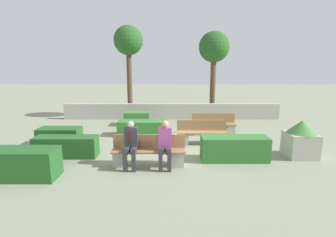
{
  "coord_description": "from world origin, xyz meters",
  "views": [
    {
      "loc": [
        -0.19,
        -9.26,
        2.92
      ],
      "look_at": [
        -0.23,
        0.5,
        0.9
      ],
      "focal_mm": 28.0,
      "sensor_mm": 36.0,
      "label": 1
    }
  ],
  "objects_px": {
    "bench_right_side": "(203,135)",
    "person_seated_woman": "(166,142)",
    "person_seated_man": "(132,142)",
    "tree_leftmost": "(129,43)",
    "bench_left_side": "(215,127)",
    "bench_front": "(150,154)",
    "tree_center_left": "(215,49)",
    "planter_corner_left": "(302,139)"
  },
  "relations": [
    {
      "from": "bench_right_side",
      "to": "person_seated_woman",
      "type": "bearing_deg",
      "value": -118.45
    },
    {
      "from": "person_seated_man",
      "to": "tree_leftmost",
      "type": "relative_size",
      "value": 0.27
    },
    {
      "from": "person_seated_man",
      "to": "tree_leftmost",
      "type": "distance_m",
      "value": 8.15
    },
    {
      "from": "bench_left_side",
      "to": "person_seated_man",
      "type": "xyz_separation_m",
      "value": [
        -3.01,
        -3.61,
        0.4
      ]
    },
    {
      "from": "bench_left_side",
      "to": "person_seated_woman",
      "type": "distance_m",
      "value": 4.16
    },
    {
      "from": "bench_right_side",
      "to": "tree_leftmost",
      "type": "height_order",
      "value": "tree_leftmost"
    },
    {
      "from": "person_seated_woman",
      "to": "bench_front",
      "type": "bearing_deg",
      "value": 163.17
    },
    {
      "from": "bench_front",
      "to": "tree_leftmost",
      "type": "height_order",
      "value": "tree_leftmost"
    },
    {
      "from": "bench_right_side",
      "to": "person_seated_woman",
      "type": "distance_m",
      "value": 2.65
    },
    {
      "from": "bench_right_side",
      "to": "person_seated_man",
      "type": "bearing_deg",
      "value": -133.51
    },
    {
      "from": "person_seated_woman",
      "to": "tree_center_left",
      "type": "height_order",
      "value": "tree_center_left"
    },
    {
      "from": "person_seated_man",
      "to": "planter_corner_left",
      "type": "distance_m",
      "value": 5.38
    },
    {
      "from": "bench_right_side",
      "to": "planter_corner_left",
      "type": "xyz_separation_m",
      "value": [
        2.98,
        -1.36,
        0.26
      ]
    },
    {
      "from": "person_seated_woman",
      "to": "bench_right_side",
      "type": "bearing_deg",
      "value": 59.02
    },
    {
      "from": "person_seated_woman",
      "to": "planter_corner_left",
      "type": "distance_m",
      "value": 4.42
    },
    {
      "from": "bench_left_side",
      "to": "tree_center_left",
      "type": "distance_m",
      "value": 5.53
    },
    {
      "from": "bench_front",
      "to": "person_seated_man",
      "type": "bearing_deg",
      "value": -163.69
    },
    {
      "from": "person_seated_man",
      "to": "person_seated_woman",
      "type": "bearing_deg",
      "value": 0.1
    },
    {
      "from": "planter_corner_left",
      "to": "bench_left_side",
      "type": "bearing_deg",
      "value": 130.18
    },
    {
      "from": "tree_center_left",
      "to": "person_seated_woman",
      "type": "bearing_deg",
      "value": -108.54
    },
    {
      "from": "bench_left_side",
      "to": "tree_center_left",
      "type": "xyz_separation_m",
      "value": [
        0.63,
        4.3,
        3.41
      ]
    },
    {
      "from": "bench_front",
      "to": "bench_left_side",
      "type": "xyz_separation_m",
      "value": [
        2.5,
        3.46,
        -0.01
      ]
    },
    {
      "from": "person_seated_woman",
      "to": "tree_center_left",
      "type": "distance_m",
      "value": 8.87
    },
    {
      "from": "bench_left_side",
      "to": "bench_right_side",
      "type": "height_order",
      "value": "same"
    },
    {
      "from": "bench_front",
      "to": "tree_leftmost",
      "type": "relative_size",
      "value": 0.43
    },
    {
      "from": "person_seated_man",
      "to": "person_seated_woman",
      "type": "relative_size",
      "value": 0.99
    },
    {
      "from": "bench_front",
      "to": "tree_leftmost",
      "type": "distance_m",
      "value": 8.26
    },
    {
      "from": "bench_left_side",
      "to": "tree_center_left",
      "type": "relative_size",
      "value": 0.39
    },
    {
      "from": "person_seated_man",
      "to": "bench_right_side",
      "type": "bearing_deg",
      "value": 43.96
    },
    {
      "from": "bench_front",
      "to": "bench_left_side",
      "type": "distance_m",
      "value": 4.27
    },
    {
      "from": "bench_front",
      "to": "person_seated_woman",
      "type": "xyz_separation_m",
      "value": [
        0.48,
        -0.15,
        0.4
      ]
    },
    {
      "from": "planter_corner_left",
      "to": "tree_center_left",
      "type": "distance_m",
      "value": 7.88
    },
    {
      "from": "bench_front",
      "to": "bench_right_side",
      "type": "xyz_separation_m",
      "value": [
        1.83,
        2.1,
        -0.01
      ]
    },
    {
      "from": "tree_leftmost",
      "to": "tree_center_left",
      "type": "xyz_separation_m",
      "value": [
        4.69,
        0.53,
        -0.27
      ]
    },
    {
      "from": "bench_left_side",
      "to": "planter_corner_left",
      "type": "relative_size",
      "value": 1.53
    },
    {
      "from": "person_seated_woman",
      "to": "person_seated_man",
      "type": "bearing_deg",
      "value": -179.9
    },
    {
      "from": "bench_right_side",
      "to": "person_seated_man",
      "type": "xyz_separation_m",
      "value": [
        -2.33,
        -2.25,
        0.4
      ]
    },
    {
      "from": "bench_right_side",
      "to": "person_seated_man",
      "type": "relative_size",
      "value": 1.38
    },
    {
      "from": "planter_corner_left",
      "to": "tree_leftmost",
      "type": "height_order",
      "value": "tree_leftmost"
    },
    {
      "from": "person_seated_woman",
      "to": "planter_corner_left",
      "type": "relative_size",
      "value": 1.13
    },
    {
      "from": "planter_corner_left",
      "to": "tree_leftmost",
      "type": "bearing_deg",
      "value": 134.4
    },
    {
      "from": "bench_front",
      "to": "planter_corner_left",
      "type": "bearing_deg",
      "value": 8.7
    }
  ]
}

